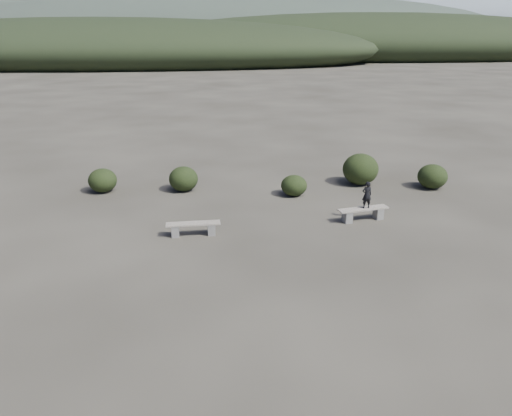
{
  "coord_description": "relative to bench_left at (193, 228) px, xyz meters",
  "views": [
    {
      "loc": [
        -1.41,
        -12.09,
        6.76
      ],
      "look_at": [
        -0.37,
        3.5,
        1.1
      ],
      "focal_mm": 35.0,
      "sensor_mm": 36.0,
      "label": 1
    }
  ],
  "objects": [
    {
      "name": "ground",
      "position": [
        2.5,
        -3.9,
        -0.28
      ],
      "size": [
        1200.0,
        1200.0,
        0.0
      ],
      "primitive_type": "plane",
      "color": "#302C26",
      "rests_on": "ground"
    },
    {
      "name": "shrub_d",
      "position": [
        7.3,
        5.54,
        0.43
      ],
      "size": [
        1.62,
        1.62,
        1.42
      ],
      "primitive_type": "ellipsoid",
      "color": "black",
      "rests_on": "ground"
    },
    {
      "name": "seated_person",
      "position": [
        6.31,
        1.04,
        0.71
      ],
      "size": [
        0.4,
        0.29,
        1.01
      ],
      "primitive_type": "imported",
      "rotation": [
        0.0,
        0.0,
        3.27
      ],
      "color": "black",
      "rests_on": "bench_right"
    },
    {
      "name": "shrub_c",
      "position": [
        4.06,
        4.1,
        0.16
      ],
      "size": [
        1.11,
        1.11,
        0.89
      ],
      "primitive_type": "ellipsoid",
      "color": "black",
      "rests_on": "ground"
    },
    {
      "name": "shrub_b",
      "position": [
        -0.68,
        5.08,
        0.26
      ],
      "size": [
        1.26,
        1.26,
        1.08
      ],
      "primitive_type": "ellipsoid",
      "color": "black",
      "rests_on": "ground"
    },
    {
      "name": "shrub_e",
      "position": [
        10.34,
        4.73,
        0.26
      ],
      "size": [
        1.3,
        1.3,
        1.08
      ],
      "primitive_type": "ellipsoid",
      "color": "black",
      "rests_on": "ground"
    },
    {
      "name": "shrub_f",
      "position": [
        -4.18,
        5.16,
        0.24
      ],
      "size": [
        1.22,
        1.22,
        1.03
      ],
      "primitive_type": "ellipsoid",
      "color": "black",
      "rests_on": "ground"
    },
    {
      "name": "bench_right",
      "position": [
        6.21,
        1.01,
        0.01
      ],
      "size": [
        1.97,
        0.84,
        0.48
      ],
      "rotation": [
        0.0,
        0.0,
        0.24
      ],
      "color": "slate",
      "rests_on": "ground"
    },
    {
      "name": "mountain_ridges",
      "position": [
        -4.98,
        335.16,
        10.55
      ],
      "size": [
        500.0,
        400.0,
        56.0
      ],
      "color": "black",
      "rests_on": "ground"
    },
    {
      "name": "bench_left",
      "position": [
        0.0,
        0.0,
        0.0
      ],
      "size": [
        1.88,
        0.52,
        0.46
      ],
      "rotation": [
        0.0,
        0.0,
        0.07
      ],
      "color": "slate",
      "rests_on": "ground"
    }
  ]
}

